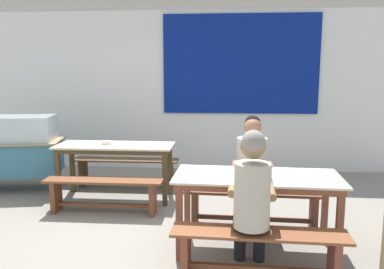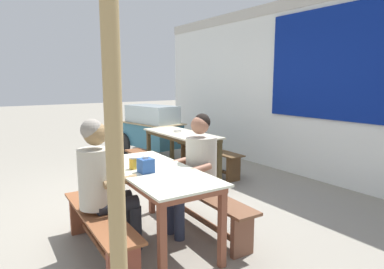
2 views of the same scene
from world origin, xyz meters
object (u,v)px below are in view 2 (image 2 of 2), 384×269
(dining_table_near, at_px, (155,177))
(person_near_front, at_px, (103,179))
(wooden_support_post, at_px, (115,155))
(bench_near_front, at_px, (100,229))
(bench_far_front, at_px, (151,165))
(dining_table_far, at_px, (181,138))
(bench_near_back, at_px, (203,203))
(food_cart, at_px, (152,127))
(person_right_near_table, at_px, (197,166))
(soup_bowl, at_px, (178,130))
(tissue_box, at_px, (146,165))
(condiment_jar, at_px, (133,163))
(bench_far_back, at_px, (208,157))

(dining_table_near, relative_size, person_near_front, 1.25)
(person_near_front, relative_size, wooden_support_post, 0.54)
(bench_near_front, bearing_deg, bench_far_front, 141.31)
(dining_table_far, xyz_separation_m, bench_near_back, (1.84, -0.87, -0.39))
(dining_table_far, bearing_deg, food_cart, 170.22)
(dining_table_far, height_order, bench_near_front, dining_table_far)
(food_cart, bearing_deg, dining_table_near, -26.47)
(bench_near_front, height_order, person_right_near_table, person_right_near_table)
(bench_near_front, bearing_deg, food_cart, 146.33)
(person_right_near_table, bearing_deg, wooden_support_post, -52.66)
(bench_far_front, bearing_deg, soup_bowl, 101.64)
(person_near_front, bearing_deg, person_right_near_table, 86.08)
(bench_far_front, xyz_separation_m, bench_near_front, (1.80, -1.44, -0.01))
(food_cart, bearing_deg, tissue_box, -27.72)
(dining_table_far, distance_m, bench_far_front, 0.69)
(condiment_jar, xyz_separation_m, soup_bowl, (-1.80, 1.61, -0.04))
(bench_near_back, bearing_deg, wooden_support_post, -54.85)
(bench_near_front, distance_m, condiment_jar, 0.68)
(bench_near_front, relative_size, soup_bowl, 11.82)
(person_right_near_table, bearing_deg, food_cart, 160.60)
(bench_near_front, height_order, tissue_box, tissue_box)
(person_right_near_table, bearing_deg, bench_near_back, 63.14)
(dining_table_far, distance_m, tissue_box, 2.44)
(bench_far_front, relative_size, food_cart, 0.83)
(bench_far_front, height_order, person_right_near_table, person_right_near_table)
(bench_far_front, relative_size, bench_near_back, 0.94)
(food_cart, height_order, soup_bowl, food_cart)
(bench_far_front, height_order, bench_near_front, same)
(bench_far_back, xyz_separation_m, bench_far_front, (0.01, -1.14, 0.01))
(bench_near_front, relative_size, person_near_front, 1.15)
(dining_table_far, distance_m, person_right_near_table, 2.03)
(dining_table_far, distance_m, dining_table_near, 2.32)
(bench_near_back, height_order, soup_bowl, soup_bowl)
(bench_near_back, height_order, person_near_front, person_near_front)
(bench_near_front, height_order, person_near_front, person_near_front)
(dining_table_near, height_order, person_right_near_table, person_right_near_table)
(bench_far_front, relative_size, bench_near_front, 0.99)
(bench_near_front, xyz_separation_m, wooden_support_post, (0.97, -0.19, 0.91))
(person_right_near_table, bearing_deg, bench_far_back, 140.30)
(person_right_near_table, distance_m, wooden_support_post, 1.67)
(dining_table_near, distance_m, food_cart, 3.87)
(dining_table_far, height_order, condiment_jar, condiment_jar)
(wooden_support_post, bearing_deg, person_near_front, 165.86)
(dining_table_far, xyz_separation_m, bench_far_back, (-0.00, 0.57, -0.40))
(person_right_near_table, distance_m, person_near_front, 1.01)
(bench_far_front, bearing_deg, bench_far_back, 90.34)
(dining_table_far, distance_m, bench_far_back, 0.70)
(bench_near_back, bearing_deg, food_cart, 161.66)
(food_cart, relative_size, person_right_near_table, 1.39)
(food_cart, bearing_deg, person_near_front, -33.33)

